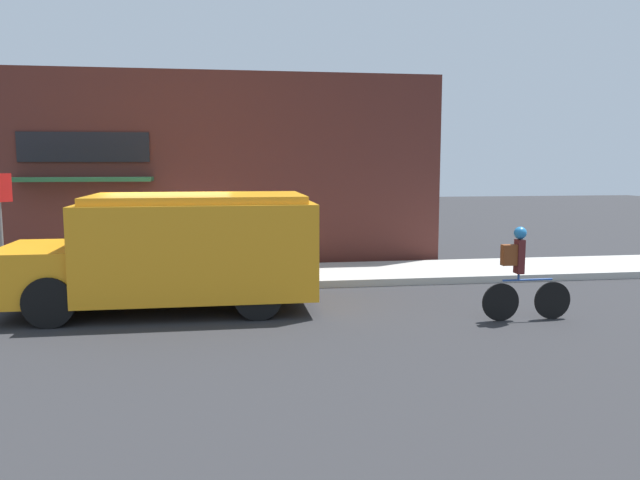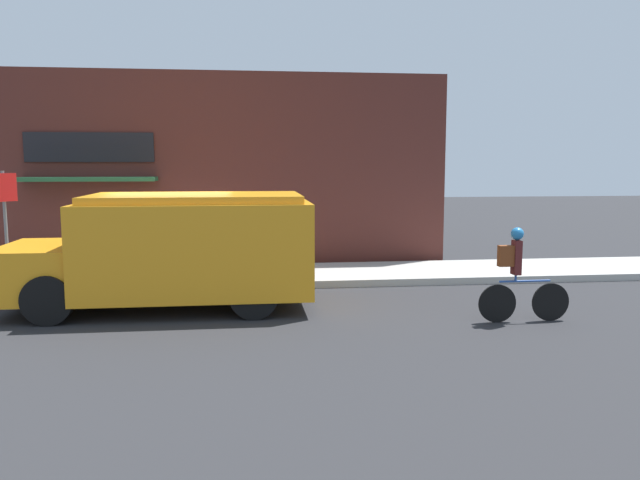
{
  "view_description": "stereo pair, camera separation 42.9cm",
  "coord_description": "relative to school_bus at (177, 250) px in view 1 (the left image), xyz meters",
  "views": [
    {
      "loc": [
        1.14,
        -13.31,
        2.75
      ],
      "look_at": [
        3.15,
        -0.2,
        1.1
      ],
      "focal_mm": 35.0,
      "sensor_mm": 36.0,
      "label": 1
    },
    {
      "loc": [
        1.57,
        -13.36,
        2.75
      ],
      "look_at": [
        3.15,
        -0.2,
        1.1
      ],
      "focal_mm": 35.0,
      "sensor_mm": 36.0,
      "label": 2
    }
  ],
  "objects": [
    {
      "name": "ground_plane",
      "position": [
        -0.25,
        1.49,
        -1.13
      ],
      "size": [
        70.0,
        70.0,
        0.0
      ],
      "primitive_type": "plane",
      "color": "#2B2B2D"
    },
    {
      "name": "sidewalk",
      "position": [
        -0.25,
        2.74,
        -1.05
      ],
      "size": [
        28.0,
        2.5,
        0.17
      ],
      "color": "#ADAAA3",
      "rests_on": "ground_plane"
    },
    {
      "name": "storefront",
      "position": [
        -0.31,
        4.33,
        1.39
      ],
      "size": [
        13.7,
        0.91,
        5.04
      ],
      "color": "#4C231E",
      "rests_on": "ground_plane"
    },
    {
      "name": "cyclist",
      "position": [
        5.98,
        -1.78,
        -0.33
      ],
      "size": [
        1.63,
        0.22,
        1.65
      ],
      "rotation": [
        0.0,
        0.0,
        -0.0
      ],
      "color": "black",
      "rests_on": "ground_plane"
    },
    {
      "name": "school_bus",
      "position": [
        0.0,
        0.0,
        0.0
      ],
      "size": [
        5.64,
        2.84,
        2.16
      ],
      "rotation": [
        0.0,
        0.0,
        -0.0
      ],
      "color": "orange",
      "rests_on": "ground_plane"
    }
  ]
}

